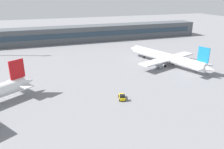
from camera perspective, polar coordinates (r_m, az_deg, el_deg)
The scene contains 4 objects.
ground_plane at distance 73.02m, azimuth -0.22°, elevation -2.24°, with size 400.00×400.00×0.00m, color gray.
terminal_building at distance 136.08m, azimuth -9.80°, elevation 10.04°, with size 159.20×12.13×9.00m.
airplane_mid at distance 93.34m, azimuth 13.42°, elevation 4.27°, with size 28.59×40.00×10.23m.
baggage_tug_yellow at distance 62.06m, azimuth 2.57°, elevation -5.69°, with size 2.60×3.87×1.75m.
Camera 1 is at (-21.95, -23.81, 27.91)m, focal length 36.00 mm.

